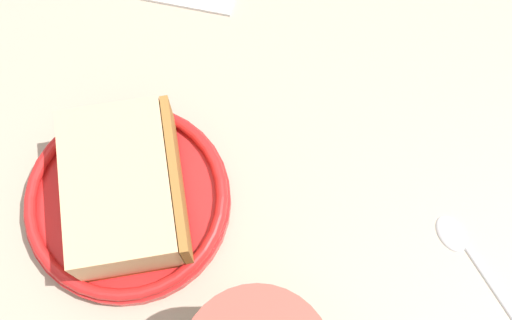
% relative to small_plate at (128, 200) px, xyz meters
% --- Properties ---
extents(ground_plane, '(1.14, 1.14, 0.04)m').
position_rel_small_plate_xyz_m(ground_plane, '(0.12, -0.03, -0.03)').
color(ground_plane, tan).
extents(small_plate, '(0.15, 0.15, 0.02)m').
position_rel_small_plate_xyz_m(small_plate, '(0.00, 0.00, 0.00)').
color(small_plate, red).
rests_on(small_plate, ground_plane).
extents(cake_slice, '(0.14, 0.14, 0.05)m').
position_rel_small_plate_xyz_m(cake_slice, '(0.00, -0.00, 0.03)').
color(cake_slice, '#9E662D').
rests_on(cake_slice, small_plate).
extents(teaspoon, '(0.07, 0.13, 0.01)m').
position_rel_small_plate_xyz_m(teaspoon, '(0.11, -0.24, -0.01)').
color(teaspoon, silver).
rests_on(teaspoon, ground_plane).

